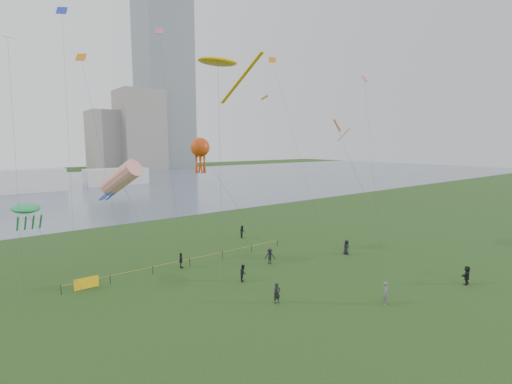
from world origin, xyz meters
TOP-DOWN VIEW (x-y plane):
  - ground_plane at (0.00, 0.00)m, footprint 400.00×400.00m
  - lake at (0.00, 100.00)m, footprint 400.00×120.00m
  - tower at (62.00, 168.00)m, footprint 24.00×24.00m
  - building_mid at (46.00, 162.00)m, footprint 20.00×20.00m
  - building_low at (32.00, 168.00)m, footprint 16.00×18.00m
  - pavilion_left at (-12.00, 95.00)m, footprint 22.00×8.00m
  - pavilion_right at (14.00, 98.00)m, footprint 18.00×7.00m
  - fence at (-10.27, 15.84)m, footprint 24.07×0.07m
  - kite_flyer at (3.73, -1.87)m, footprint 0.77×0.64m
  - spectator_a at (-2.26, 9.00)m, footprint 0.94×0.96m
  - spectator_b at (2.85, 11.30)m, footprint 1.20×1.15m
  - spectator_c at (-5.14, 15.82)m, footprint 0.72×1.00m
  - spectator_d at (11.95, 8.55)m, footprint 0.88×0.64m
  - spectator_e at (13.13, -3.95)m, footprint 1.63×0.71m
  - spectator_f at (-2.93, 3.51)m, footprint 0.66×0.50m
  - spectator_g at (6.95, 21.97)m, footprint 0.83×0.95m
  - kite_stingray at (0.62, 17.35)m, footprint 6.75×9.94m
  - kite_windsock at (-9.24, 20.59)m, footprint 4.45×7.28m
  - kite_creature at (-17.86, 19.25)m, footprint 4.43×7.09m
  - kite_octopus at (-1.00, 18.83)m, footprint 5.09×9.30m
  - kite_delta at (9.49, 7.92)m, footprint 5.08×12.34m
  - small_kites at (-3.01, 19.60)m, footprint 38.15×14.81m

SIDE VIEW (x-z plane):
  - ground_plane at x=0.00m, z-range 0.00..0.00m
  - lake at x=0.00m, z-range -0.02..0.06m
  - fence at x=-10.27m, z-range 0.03..1.08m
  - spectator_a at x=-2.26m, z-range 0.00..1.56m
  - spectator_c at x=-5.14m, z-range 0.00..1.58m
  - spectator_f at x=-2.93m, z-range 0.00..1.64m
  - spectator_b at x=2.85m, z-range 0.00..1.64m
  - spectator_g at x=6.95m, z-range 0.00..1.66m
  - spectator_d at x=11.95m, z-range 0.00..1.67m
  - spectator_e at x=13.13m, z-range 0.00..1.71m
  - kite_flyer at x=3.73m, z-range 0.00..1.81m
  - pavilion_right at x=14.00m, z-range 0.00..5.00m
  - pavilion_left at x=-12.00m, z-range 0.00..6.00m
  - kite_creature at x=-17.86m, z-range 3.31..10.79m
  - kite_windsock at x=-9.24m, z-range 3.56..14.61m
  - kite_octopus at x=-1.00m, z-range 5.47..18.70m
  - kite_delta at x=9.49m, z-range 6.20..21.32m
  - building_low at x=32.00m, z-range 0.00..28.00m
  - building_mid at x=46.00m, z-range 0.00..38.00m
  - kite_stingray at x=0.62m, z-range 10.36..32.03m
  - small_kites at x=-3.01m, z-range 19.65..25.64m
  - tower at x=62.00m, z-range 0.00..120.00m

